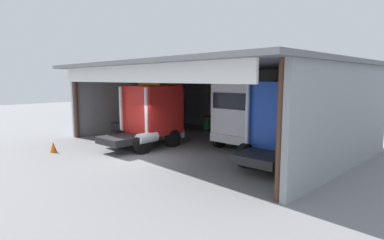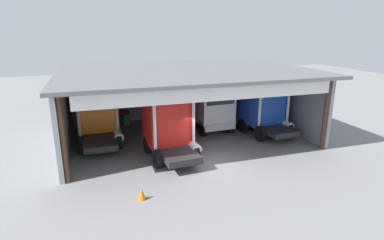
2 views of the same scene
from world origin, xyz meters
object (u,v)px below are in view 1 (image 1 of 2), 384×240
object	(u,v)px
truck_orange_center_right_bay	(157,106)
truck_red_center_left_bay	(150,114)
tool_cart	(210,122)
truck_blue_right_bay	(285,121)
truck_white_center_bay	(243,115)
traffic_cone	(53,147)
oil_drum	(207,124)

from	to	relation	value
truck_orange_center_right_bay	truck_red_center_left_bay	bearing A→B (deg)	-41.66
tool_cart	truck_red_center_left_bay	bearing A→B (deg)	-75.06
truck_orange_center_right_bay	tool_cart	size ratio (longest dim) A/B	4.76
truck_red_center_left_bay	truck_blue_right_bay	world-z (taller)	truck_blue_right_bay
truck_red_center_left_bay	truck_blue_right_bay	size ratio (longest dim) A/B	1.03
truck_red_center_left_bay	truck_blue_right_bay	bearing A→B (deg)	10.43
truck_white_center_bay	traffic_cone	xyz separation A→B (m)	(-6.39, -8.02, -1.59)
truck_blue_right_bay	oil_drum	distance (m)	10.49
truck_white_center_bay	tool_cart	world-z (taller)	truck_white_center_bay
truck_blue_right_bay	traffic_cone	bearing A→B (deg)	-150.36
truck_blue_right_bay	oil_drum	size ratio (longest dim) A/B	5.14
tool_cart	traffic_cone	distance (m)	11.76
truck_orange_center_right_bay	truck_white_center_bay	size ratio (longest dim) A/B	0.96
truck_orange_center_right_bay	truck_red_center_left_bay	xyz separation A→B (m)	(3.84, -3.45, -0.05)
truck_red_center_left_bay	truck_blue_right_bay	xyz separation A→B (m)	(7.38, 1.94, 0.15)
truck_red_center_left_bay	traffic_cone	xyz separation A→B (m)	(-2.35, -4.65, -1.57)
truck_white_center_bay	truck_red_center_left_bay	bearing A→B (deg)	36.90
truck_red_center_left_bay	traffic_cone	bearing A→B (deg)	-121.10
tool_cart	traffic_cone	world-z (taller)	tool_cart
truck_white_center_bay	truck_orange_center_right_bay	bearing A→B (deg)	-3.55
truck_blue_right_bay	truck_white_center_bay	bearing A→B (deg)	152.47
traffic_cone	truck_orange_center_right_bay	bearing A→B (deg)	100.42
truck_orange_center_right_bay	truck_red_center_left_bay	world-z (taller)	truck_orange_center_right_bay
truck_white_center_bay	oil_drum	distance (m)	6.89
oil_drum	tool_cart	bearing A→B (deg)	102.19
truck_blue_right_bay	oil_drum	bearing A→B (deg)	148.04
truck_white_center_bay	oil_drum	world-z (taller)	truck_white_center_bay
truck_red_center_left_bay	tool_cart	size ratio (longest dim) A/B	4.78
truck_blue_right_bay	tool_cart	world-z (taller)	truck_blue_right_bay
truck_orange_center_right_bay	truck_white_center_bay	bearing A→B (deg)	-0.35
truck_white_center_bay	truck_blue_right_bay	world-z (taller)	truck_blue_right_bay
oil_drum	traffic_cone	xyz separation A→B (m)	(-0.54, -11.38, -0.17)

